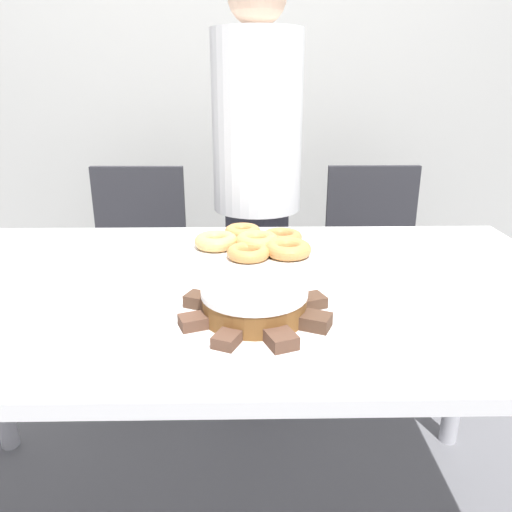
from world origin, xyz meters
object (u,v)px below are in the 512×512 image
(office_chair_right, at_px, (375,278))
(plate_donuts, at_px, (257,250))
(person_standing, at_px, (257,191))
(office_chair_left, at_px, (137,280))
(frosted_cake, at_px, (254,302))
(plate_cake, at_px, (254,318))

(office_chair_right, distance_m, plate_donuts, 0.96)
(person_standing, height_order, office_chair_left, person_standing)
(plate_donuts, bearing_deg, office_chair_right, 53.94)
(frosted_cake, bearing_deg, office_chair_right, 64.53)
(plate_cake, bearing_deg, office_chair_left, 113.44)
(plate_cake, distance_m, plate_donuts, 0.41)
(person_standing, relative_size, office_chair_right, 1.81)
(plate_cake, relative_size, frosted_cake, 1.61)
(office_chair_right, xyz_separation_m, plate_cake, (-0.54, -1.12, 0.38))
(person_standing, bearing_deg, plate_cake, -91.45)
(office_chair_left, bearing_deg, plate_donuts, -53.62)
(plate_cake, relative_size, plate_donuts, 0.93)
(plate_donuts, bearing_deg, person_standing, 88.88)
(plate_donuts, height_order, frosted_cake, frosted_cake)
(office_chair_left, distance_m, office_chair_right, 1.02)
(person_standing, relative_size, frosted_cake, 7.77)
(office_chair_right, relative_size, plate_cake, 2.66)
(plate_cake, bearing_deg, person_standing, 88.55)
(office_chair_right, xyz_separation_m, plate_donuts, (-0.52, -0.72, 0.38))
(plate_donuts, bearing_deg, plate_cake, -91.87)
(person_standing, distance_m, office_chair_left, 0.69)
(person_standing, height_order, office_chair_right, person_standing)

